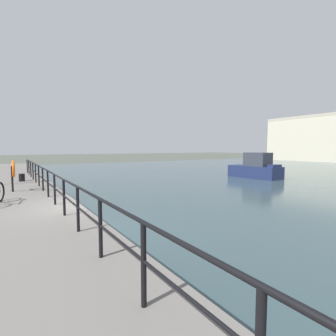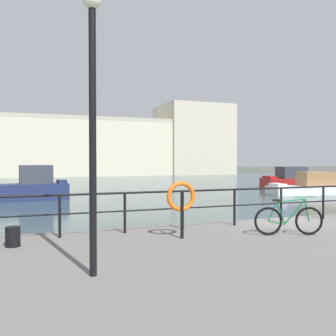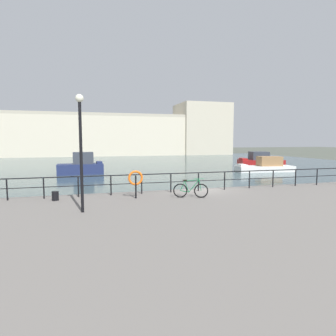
% 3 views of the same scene
% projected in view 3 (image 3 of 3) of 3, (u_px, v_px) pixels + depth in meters
% --- Properties ---
extents(ground_plane, '(240.00, 240.00, 0.00)m').
position_uv_depth(ground_plane, '(199.00, 205.00, 17.64)').
color(ground_plane, '#4C5147').
extents(water_basin, '(80.00, 60.00, 0.01)m').
position_uv_depth(water_basin, '(129.00, 165.00, 46.59)').
color(water_basin, '#33474C').
rests_on(water_basin, ground_plane).
extents(quay_promenade, '(56.00, 13.00, 1.02)m').
position_uv_depth(quay_promenade, '(261.00, 228.00, 11.36)').
color(quay_promenade, slate).
rests_on(quay_promenade, ground_plane).
extents(harbor_building, '(61.79, 12.12, 13.67)m').
position_uv_depth(harbor_building, '(136.00, 135.00, 75.81)').
color(harbor_building, beige).
rests_on(harbor_building, ground_plane).
extents(moored_blue_motorboat, '(7.26, 3.19, 1.89)m').
position_uv_depth(moored_blue_motorboat, '(266.00, 166.00, 36.13)').
color(moored_blue_motorboat, white).
rests_on(moored_blue_motorboat, water_basin).
extents(moored_harbor_tender, '(6.80, 4.25, 2.18)m').
position_uv_depth(moored_harbor_tender, '(260.00, 161.00, 43.20)').
color(moored_harbor_tender, maroon).
rests_on(moored_harbor_tender, water_basin).
extents(moored_red_daysailer, '(5.18, 2.33, 2.52)m').
position_uv_depth(moored_red_daysailer, '(81.00, 166.00, 33.56)').
color(moored_red_daysailer, navy).
rests_on(moored_red_daysailer, water_basin).
extents(quay_railing, '(23.11, 0.07, 1.08)m').
position_uv_depth(quay_railing, '(171.00, 179.00, 16.22)').
color(quay_railing, black).
rests_on(quay_railing, quay_promenade).
extents(parked_bicycle, '(1.69, 0.63, 0.98)m').
position_uv_depth(parked_bicycle, '(191.00, 190.00, 14.72)').
color(parked_bicycle, black).
rests_on(parked_bicycle, quay_promenade).
extents(mooring_bollard, '(0.32, 0.32, 0.44)m').
position_uv_depth(mooring_bollard, '(55.00, 196.00, 14.06)').
color(mooring_bollard, black).
rests_on(mooring_bollard, quay_promenade).
extents(life_ring_stand, '(0.75, 0.16, 1.40)m').
position_uv_depth(life_ring_stand, '(136.00, 179.00, 14.56)').
color(life_ring_stand, black).
rests_on(life_ring_stand, quay_promenade).
extents(quay_lamp_post, '(0.32, 0.32, 4.69)m').
position_uv_depth(quay_lamp_post, '(81.00, 138.00, 11.51)').
color(quay_lamp_post, black).
rests_on(quay_lamp_post, quay_promenade).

